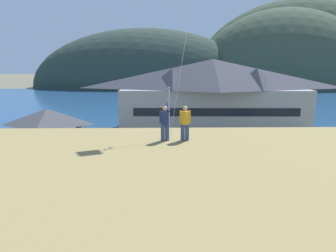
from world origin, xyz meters
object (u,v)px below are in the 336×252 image
wharf_dock (159,115)px  moored_boat_inner_slip (142,113)px  parked_car_mid_row_near (287,151)px  parking_light_pole (169,115)px  harbor_lodge (212,93)px  parked_car_front_row_red (145,152)px  parked_car_front_row_end (334,172)px  storage_shed_waterside (189,114)px  parked_car_corner_spot (251,174)px  moored_boat_outer_mooring (179,116)px  parked_car_back_row_right (177,178)px  storage_shed_near_lot (49,133)px  parked_car_mid_row_far (225,155)px  person_companion (185,122)px  moored_boat_wharfside (139,116)px  person_kite_flyer (165,122)px  parked_car_lone_by_shed (78,175)px

wharf_dock → moored_boat_inner_slip: 3.33m
parked_car_mid_row_near → parking_light_pole: (-12.05, 3.60, 3.18)m
harbor_lodge → parked_car_front_row_red: harbor_lodge is taller
parked_car_front_row_end → parking_light_pole: 16.87m
storage_shed_waterside → parked_car_corner_spot: 22.84m
parked_car_front_row_red → parked_car_mid_row_near: bearing=0.7°
moored_boat_outer_mooring → parked_car_back_row_right: bearing=-93.7°
storage_shed_near_lot → parked_car_mid_row_far: 18.24m
harbor_lodge → parked_car_mid_row_far: size_ratio=6.59×
storage_shed_near_lot → storage_shed_waterside: size_ratio=1.12×
storage_shed_near_lot → parked_car_front_row_end: bearing=-16.0°
parked_car_mid_row_near → person_companion: person_companion is taller
moored_boat_wharfside → parked_car_mid_row_near: bearing=-53.9°
moored_boat_wharfside → moored_boat_inner_slip: bearing=85.3°
moored_boat_wharfside → parked_car_front_row_end: 34.71m
parked_car_front_row_red → parked_car_mid_row_far: 8.03m
moored_boat_outer_mooring → parked_car_front_row_red: 23.79m
harbor_lodge → parked_car_front_row_red: 18.16m
parked_car_front_row_red → moored_boat_outer_mooring: bearing=78.2°
person_kite_flyer → person_companion: 1.00m
parked_car_front_row_red → parked_car_lone_by_shed: 8.03m
wharf_dock → person_kite_flyer: (0.69, -41.45, 6.62)m
parked_car_lone_by_shed → person_companion: (7.90, -8.12, 5.89)m
parked_car_lone_by_shed → parked_car_mid_row_far: bearing=22.4°
storage_shed_waterside → parking_light_pole: parking_light_pole is taller
parked_car_mid_row_far → parked_car_corner_spot: 5.45m
parked_car_corner_spot → parked_car_mid_row_far: bearing=100.5°
moored_boat_outer_mooring → parked_car_front_row_end: 31.28m
moored_boat_inner_slip → moored_boat_wharfside: bearing=-94.7°
moored_boat_inner_slip → parked_car_mid_row_far: size_ratio=1.46×
parked_car_lone_by_shed → person_companion: 12.77m
storage_shed_near_lot → parked_car_lone_by_shed: bearing=-57.1°
parked_car_front_row_end → person_kite_flyer: (-14.07, -8.47, 5.91)m
harbor_lodge → parked_car_mid_row_near: (5.36, -14.78, -4.53)m
parked_car_front_row_red → parking_light_pole: parking_light_pole is taller
moored_boat_inner_slip → parking_light_pole: bearing=-78.8°
harbor_lodge → person_kite_flyer: size_ratio=15.22×
storage_shed_near_lot → wharf_dock: 27.99m
moored_boat_wharfside → parked_car_lone_by_shed: bearing=-95.0°
parked_car_front_row_end → parked_car_mid_row_far: same height
parked_car_corner_spot → wharf_dock: bearing=103.1°
parked_car_front_row_red → storage_shed_near_lot: bearing=171.5°
wharf_dock → parked_car_front_row_red: (-1.22, -27.02, 0.71)m
moored_boat_outer_mooring → parked_car_mid_row_far: bearing=-82.7°
storage_shed_near_lot → moored_boat_wharfside: size_ratio=0.86×
storage_shed_waterside → wharf_dock: size_ratio=0.49×
parking_light_pole → person_kite_flyer: (-0.66, -18.19, 2.73)m
parked_car_lone_by_shed → harbor_lodge: bearing=56.2°
moored_boat_outer_mooring → parked_car_mid_row_near: moored_boat_outer_mooring is taller
storage_shed_near_lot → parked_car_lone_by_shed: (5.04, -7.80, -1.70)m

